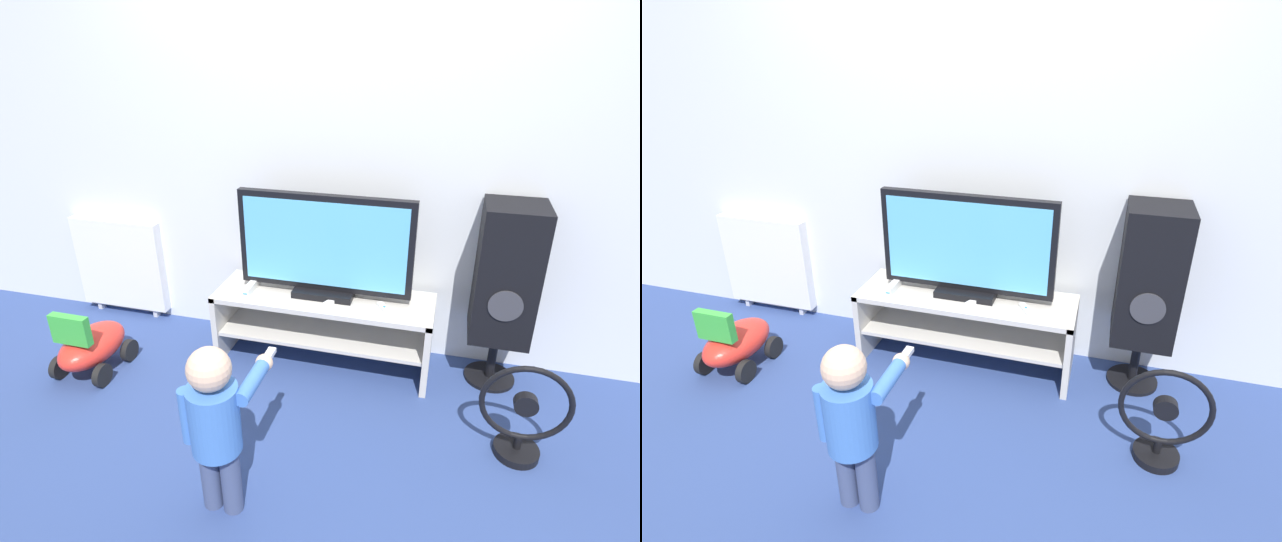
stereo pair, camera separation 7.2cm
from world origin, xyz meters
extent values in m
plane|color=navy|center=(0.00, 0.00, 0.00)|extent=(16.00, 16.00, 0.00)
cube|color=silver|center=(0.00, 0.50, 1.30)|extent=(10.00, 0.06, 2.60)
cube|color=beige|center=(0.00, 0.21, 0.44)|extent=(1.28, 0.42, 0.03)
cube|color=beige|center=(0.00, 0.21, 0.20)|extent=(1.24, 0.38, 0.02)
cube|color=beige|center=(-0.62, 0.21, 0.23)|extent=(0.04, 0.42, 0.45)
cube|color=beige|center=(0.62, 0.21, 0.23)|extent=(0.04, 0.42, 0.45)
cube|color=black|center=(0.00, 0.23, 0.47)|extent=(0.35, 0.20, 0.04)
cube|color=black|center=(0.00, 0.23, 0.78)|extent=(1.01, 0.05, 0.57)
cube|color=#59B2EA|center=(0.00, 0.20, 0.78)|extent=(0.94, 0.01, 0.50)
cube|color=white|center=(-0.44, 0.16, 0.48)|extent=(0.04, 0.18, 0.05)
cube|color=#3F8CE5|center=(-0.44, 0.07, 0.48)|extent=(0.02, 0.00, 0.01)
cube|color=white|center=(0.37, 0.13, 0.47)|extent=(0.10, 0.13, 0.02)
cylinder|color=#337FD8|center=(0.37, 0.13, 0.48)|extent=(0.01, 0.01, 0.00)
cube|color=white|center=(0.07, 0.14, 0.47)|extent=(0.09, 0.13, 0.02)
cylinder|color=#337FD8|center=(0.07, 0.14, 0.48)|extent=(0.01, 0.01, 0.00)
cylinder|color=#3F4C72|center=(-0.19, -0.94, 0.16)|extent=(0.09, 0.09, 0.33)
cylinder|color=#3F4C72|center=(-0.10, -0.94, 0.16)|extent=(0.09, 0.09, 0.33)
cylinder|color=#3F72C6|center=(-0.14, -0.94, 0.48)|extent=(0.20, 0.20, 0.30)
sphere|color=beige|center=(-0.14, -0.94, 0.71)|extent=(0.17, 0.17, 0.17)
cylinder|color=#3F72C6|center=(-0.26, -0.94, 0.47)|extent=(0.06, 0.06, 0.25)
cylinder|color=#3F72C6|center=(-0.02, -0.81, 0.59)|extent=(0.06, 0.25, 0.06)
sphere|color=beige|center=(-0.02, -0.69, 0.59)|extent=(0.08, 0.08, 0.08)
cube|color=white|center=(-0.02, -0.65, 0.59)|extent=(0.03, 0.13, 0.02)
cylinder|color=black|center=(0.99, 0.28, 0.01)|extent=(0.29, 0.29, 0.02)
cylinder|color=black|center=(0.99, 0.28, 0.15)|extent=(0.05, 0.05, 0.31)
cube|color=black|center=(0.99, 0.28, 0.69)|extent=(0.32, 0.32, 0.76)
cylinder|color=#38383D|center=(0.99, 0.12, 0.57)|extent=(0.17, 0.01, 0.17)
cylinder|color=black|center=(1.10, -0.30, 0.02)|extent=(0.21, 0.21, 0.04)
cylinder|color=black|center=(1.10, -0.30, 0.07)|extent=(0.04, 0.04, 0.07)
torus|color=black|center=(1.10, -0.30, 0.30)|extent=(0.42, 0.03, 0.42)
cylinder|color=black|center=(1.10, -0.30, 0.30)|extent=(0.11, 0.05, 0.11)
ellipsoid|color=red|center=(-1.31, -0.23, 0.17)|extent=(0.29, 0.48, 0.19)
cube|color=green|center=(-1.31, -0.36, 0.35)|extent=(0.23, 0.05, 0.18)
cylinder|color=black|center=(-1.46, -0.10, 0.07)|extent=(0.04, 0.14, 0.14)
cylinder|color=black|center=(-1.17, -0.10, 0.07)|extent=(0.04, 0.14, 0.14)
cylinder|color=black|center=(-1.46, -0.36, 0.07)|extent=(0.04, 0.14, 0.14)
cylinder|color=black|center=(-1.17, -0.36, 0.07)|extent=(0.04, 0.14, 0.14)
cube|color=white|center=(-1.53, 0.43, 0.39)|extent=(0.66, 0.08, 0.65)
cube|color=silver|center=(-1.77, 0.43, 0.03)|extent=(0.03, 0.05, 0.06)
cube|color=silver|center=(-1.30, 0.43, 0.03)|extent=(0.03, 0.05, 0.06)
camera|label=1|loc=(0.65, -2.30, 1.83)|focal=28.00mm
camera|label=2|loc=(0.72, -2.28, 1.83)|focal=28.00mm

